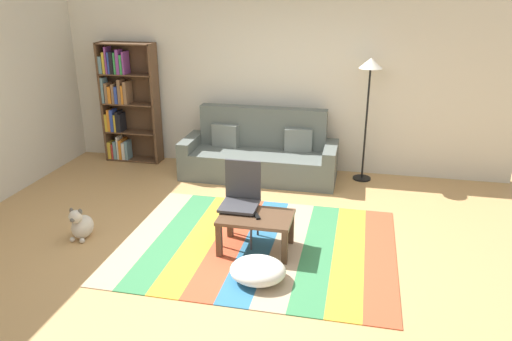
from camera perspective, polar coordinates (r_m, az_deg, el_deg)
name	(u,v)px	position (r m, az deg, el deg)	size (l,w,h in m)	color
ground_plane	(240,241)	(5.62, -1.88, -8.13)	(14.00, 14.00, 0.00)	tan
back_wall	(280,80)	(7.54, 2.80, 10.31)	(6.80, 0.10, 2.70)	silver
rug	(258,245)	(5.53, 0.22, -8.55)	(2.96, 2.31, 0.01)	tan
couch	(260,155)	(7.33, 0.44, 1.83)	(2.26, 0.80, 1.00)	#59605B
bookshelf	(124,104)	(8.17, -14.92, 7.45)	(0.90, 0.28, 1.88)	brown
coffee_table	(256,222)	(5.29, -0.01, -5.90)	(0.77, 0.52, 0.40)	#513826
pouf	(258,270)	(4.87, 0.22, -11.42)	(0.55, 0.49, 0.22)	white
dog	(81,225)	(5.95, -19.45, -5.94)	(0.22, 0.35, 0.40)	beige
standing_lamp	(370,79)	(7.10, 12.94, 10.18)	(0.32, 0.32, 1.77)	black
tv_remote	(257,216)	(5.23, 0.07, -5.23)	(0.04, 0.15, 0.02)	black
folding_chair	(241,194)	(5.46, -1.72, -2.78)	(0.40, 0.40, 0.90)	#38383D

